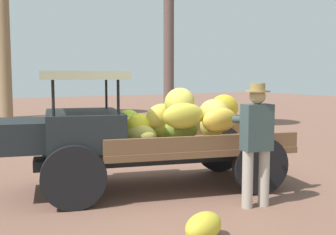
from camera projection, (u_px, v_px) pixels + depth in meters
ground_plane at (150, 188)px, 6.71m from camera, size 60.00×60.00×0.00m
truck at (138, 132)px, 6.53m from camera, size 4.66×2.74×1.88m
farmer at (256, 137)px, 5.66m from camera, size 0.53×0.49×1.72m
wooden_crate at (259, 158)px, 8.09m from camera, size 0.68×0.67×0.43m
loose_banana_bunch at (204, 226)px, 4.56m from camera, size 0.62×0.49×0.32m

